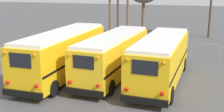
% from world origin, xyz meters
% --- Properties ---
extents(ground_plane, '(160.00, 160.00, 0.00)m').
position_xyz_m(ground_plane, '(0.00, 0.00, 0.00)').
color(ground_plane, '#4C4C4F').
extents(school_bus_0, '(2.64, 10.16, 3.22)m').
position_xyz_m(school_bus_0, '(-3.36, -1.15, 1.75)').
color(school_bus_0, yellow).
rests_on(school_bus_0, ground).
extents(school_bus_1, '(2.80, 9.82, 3.00)m').
position_xyz_m(school_bus_1, '(-0.00, -0.04, 1.63)').
color(school_bus_1, yellow).
rests_on(school_bus_1, ground).
extents(school_bus_2, '(2.84, 9.51, 3.06)m').
position_xyz_m(school_bus_2, '(3.36, -0.34, 1.67)').
color(school_bus_2, yellow).
rests_on(school_bus_2, ground).
extents(utility_pole, '(1.80, 0.26, 8.28)m').
position_xyz_m(utility_pole, '(-1.89, 10.49, 4.32)').
color(utility_pole, brown).
rests_on(utility_pole, ground).
extents(fence_line, '(14.79, 0.06, 1.42)m').
position_xyz_m(fence_line, '(-0.00, 6.91, 0.98)').
color(fence_line, '#939399').
rests_on(fence_line, ground).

